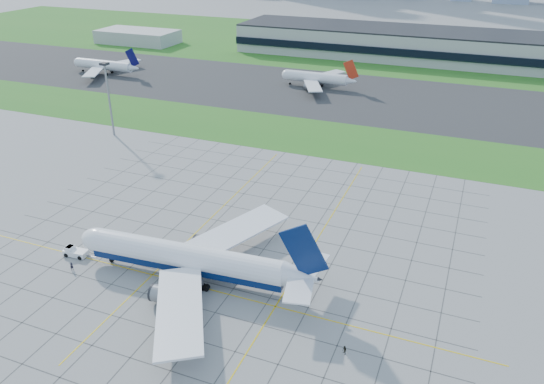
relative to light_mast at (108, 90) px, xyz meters
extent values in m
plane|color=gray|center=(70.00, -65.00, -16.18)|extent=(1400.00, 1400.00, 0.00)
cube|color=#296D1F|center=(70.00, 25.00, -16.16)|extent=(700.00, 35.00, 0.04)
cube|color=#383838|center=(70.00, 80.00, -16.15)|extent=(700.00, 75.00, 0.04)
cube|color=#296D1F|center=(70.00, 190.00, -16.16)|extent=(700.00, 145.00, 0.04)
cube|color=#474744|center=(22.00, -55.00, -16.17)|extent=(0.18, 130.00, 0.02)
cube|color=#474744|center=(30.00, -55.00, -16.17)|extent=(0.18, 130.00, 0.02)
cube|color=#474744|center=(38.00, -55.00, -16.17)|extent=(0.18, 130.00, 0.02)
cube|color=#474744|center=(46.00, -55.00, -16.17)|extent=(0.18, 130.00, 0.02)
cube|color=#474744|center=(54.00, -55.00, -16.17)|extent=(0.18, 130.00, 0.02)
cube|color=#474744|center=(62.00, -55.00, -16.17)|extent=(0.18, 130.00, 0.02)
cube|color=#474744|center=(70.00, -55.00, -16.17)|extent=(0.18, 130.00, 0.02)
cube|color=#474744|center=(78.00, -55.00, -16.17)|extent=(0.18, 130.00, 0.02)
cube|color=#474744|center=(86.00, -55.00, -16.17)|extent=(0.18, 130.00, 0.02)
cube|color=#474744|center=(94.00, -55.00, -16.17)|extent=(0.18, 130.00, 0.02)
cube|color=#474744|center=(102.00, -55.00, -16.17)|extent=(0.18, 130.00, 0.02)
cube|color=#474744|center=(110.00, -55.00, -16.17)|extent=(0.18, 130.00, 0.02)
cube|color=#474744|center=(118.00, -55.00, -16.17)|extent=(0.18, 130.00, 0.02)
cube|color=#474744|center=(70.00, -89.00, -16.17)|extent=(110.00, 0.18, 0.02)
cube|color=#474744|center=(70.00, -81.00, -16.17)|extent=(110.00, 0.18, 0.02)
cube|color=#474744|center=(70.00, -73.00, -16.17)|extent=(110.00, 0.18, 0.02)
cube|color=#474744|center=(70.00, -65.00, -16.17)|extent=(110.00, 0.18, 0.02)
cube|color=#474744|center=(70.00, -57.00, -16.17)|extent=(110.00, 0.18, 0.02)
cube|color=#474744|center=(70.00, -49.00, -16.17)|extent=(110.00, 0.18, 0.02)
cube|color=#474744|center=(70.00, -41.00, -16.17)|extent=(110.00, 0.18, 0.02)
cube|color=#474744|center=(70.00, -33.00, -16.17)|extent=(110.00, 0.18, 0.02)
cube|color=#474744|center=(70.00, -25.00, -16.17)|extent=(110.00, 0.18, 0.02)
cube|color=#474744|center=(70.00, -17.00, -16.17)|extent=(110.00, 0.18, 0.02)
cube|color=#474744|center=(70.00, -9.00, -16.17)|extent=(110.00, 0.18, 0.02)
cube|color=#474744|center=(70.00, -1.00, -16.17)|extent=(110.00, 0.18, 0.02)
cube|color=#DFBC0B|center=(70.00, -67.00, -16.16)|extent=(120.00, 0.25, 0.03)
cube|color=#DFBC0B|center=(60.00, -45.00, -16.16)|extent=(0.25, 100.00, 0.03)
cube|color=#DFBC0B|center=(88.00, -45.00, -16.16)|extent=(0.25, 100.00, 0.03)
cube|color=#B7B7B2|center=(110.00, 165.00, -8.68)|extent=(260.00, 42.00, 15.00)
cube|color=black|center=(110.00, 143.50, -9.18)|extent=(260.00, 1.00, 4.00)
cube|color=black|center=(110.00, 165.00, -0.78)|extent=(260.00, 42.00, 0.80)
cube|color=#B7B7B2|center=(-90.00, 145.00, -12.18)|extent=(50.00, 25.00, 8.00)
cylinder|color=gray|center=(0.00, 0.00, -3.68)|extent=(0.70, 0.70, 25.00)
cube|color=black|center=(0.00, 0.00, 9.02)|extent=(2.50, 2.50, 0.80)
cylinder|color=white|center=(67.63, -64.87, -11.09)|extent=(42.12, 8.45, 5.46)
cube|color=#071A49|center=(67.63, -64.87, -12.82)|extent=(42.09, 8.08, 1.46)
ellipsoid|color=white|center=(46.77, -66.38, -11.09)|extent=(9.10, 6.07, 5.46)
cube|color=black|center=(44.77, -66.52, -10.63)|extent=(2.20, 3.05, 0.55)
cone|color=white|center=(91.67, -63.14, -10.82)|extent=(7.63, 5.69, 5.18)
cube|color=#071A49|center=(92.12, -63.11, -4.72)|extent=(9.92, 1.17, 11.61)
cube|color=white|center=(72.03, -49.97, -12.00)|extent=(17.10, 26.68, 0.88)
cube|color=white|center=(74.12, -78.99, -12.00)|extent=(19.87, 26.14, 0.88)
cylinder|color=slate|center=(66.94, -55.35, -13.82)|extent=(6.14, 3.87, 3.46)
cylinder|color=slate|center=(68.32, -74.40, -13.82)|extent=(6.14, 3.87, 3.46)
cylinder|color=gray|center=(49.04, -66.21, -15.00)|extent=(0.35, 0.35, 2.36)
cylinder|color=black|center=(49.04, -66.21, -15.68)|extent=(1.03, 0.53, 1.00)
cylinder|color=black|center=(71.96, -61.65, -15.59)|extent=(1.26, 1.17, 1.18)
cylinder|color=black|center=(72.37, -67.45, -15.59)|extent=(1.26, 1.17, 1.18)
cube|color=white|center=(40.10, -67.07, -15.38)|extent=(5.48, 2.86, 1.24)
cube|color=white|center=(38.68, -67.17, -14.50)|extent=(1.73, 2.06, 0.97)
cube|color=black|center=(38.68, -67.17, -14.32)|extent=(1.54, 1.87, 0.62)
cube|color=gray|center=(43.90, -66.80, -15.65)|extent=(2.66, 0.35, 0.16)
cylinder|color=black|center=(38.25, -66.05, -15.69)|extent=(1.00, 0.51, 0.97)
cylinder|color=black|center=(38.41, -68.35, -15.69)|extent=(1.00, 0.51, 0.97)
cylinder|color=black|center=(41.78, -65.79, -15.69)|extent=(1.00, 0.51, 0.97)
cylinder|color=black|center=(41.95, -68.09, -15.69)|extent=(1.00, 0.51, 0.97)
imported|color=black|center=(43.08, -71.87, -15.23)|extent=(0.73, 0.83, 1.90)
imported|color=black|center=(103.68, -74.47, -15.34)|extent=(1.03, 1.03, 1.69)
cylinder|color=white|center=(-58.87, 71.22, -11.68)|extent=(31.33, 4.80, 4.80)
cube|color=#090643|center=(-41.46, 71.22, -6.68)|extent=(7.46, 0.40, 9.15)
cube|color=white|center=(-56.69, 82.22, -12.48)|extent=(13.89, 20.66, 0.40)
cube|color=white|center=(-56.69, 60.22, -12.48)|extent=(13.89, 20.66, 0.40)
cylinder|color=black|center=(-56.26, 73.42, -15.68)|extent=(1.00, 1.00, 1.00)
cylinder|color=black|center=(-56.26, 69.02, -15.68)|extent=(1.00, 1.00, 1.00)
cylinder|color=white|center=(47.12, 86.87, -11.68)|extent=(28.64, 4.80, 4.80)
cube|color=red|center=(63.04, 86.87, -6.68)|extent=(7.46, 0.40, 9.15)
cube|color=white|center=(49.11, 97.87, -12.48)|extent=(13.89, 20.66, 0.40)
cube|color=white|center=(49.11, 75.87, -12.48)|extent=(13.89, 20.66, 0.40)
cylinder|color=black|center=(49.51, 89.07, -15.68)|extent=(1.00, 1.00, 1.00)
cylinder|color=black|center=(49.51, 84.67, -15.68)|extent=(1.00, 1.00, 1.00)
camera|label=1|loc=(117.95, -143.20, 49.45)|focal=35.00mm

